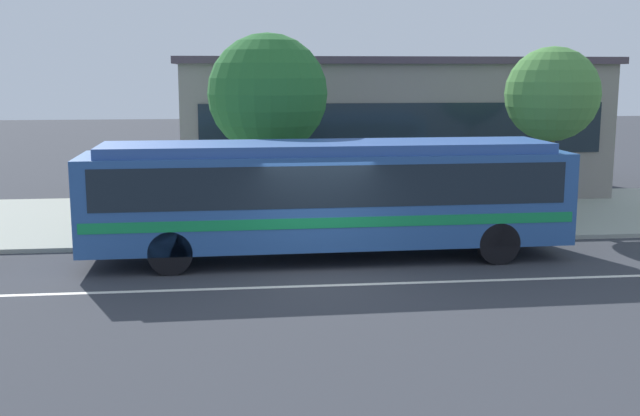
{
  "coord_description": "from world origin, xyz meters",
  "views": [
    {
      "loc": [
        -1.94,
        -16.57,
        4.48
      ],
      "look_at": [
        0.14,
        1.36,
        1.3
      ],
      "focal_mm": 43.34,
      "sensor_mm": 36.0,
      "label": 1
    }
  ],
  "objects_px": {
    "pedestrian_waiting_near_sign": "(508,189)",
    "street_tree_near_stop": "(268,94)",
    "transit_bus": "(328,192)",
    "street_tree_mid_block": "(552,95)"
  },
  "relations": [
    {
      "from": "pedestrian_waiting_near_sign",
      "to": "transit_bus",
      "type": "bearing_deg",
      "value": -148.68
    },
    {
      "from": "pedestrian_waiting_near_sign",
      "to": "street_tree_mid_block",
      "type": "bearing_deg",
      "value": -7.18
    },
    {
      "from": "street_tree_mid_block",
      "to": "street_tree_near_stop",
      "type": "bearing_deg",
      "value": 176.46
    },
    {
      "from": "pedestrian_waiting_near_sign",
      "to": "street_tree_mid_block",
      "type": "relative_size",
      "value": 0.32
    },
    {
      "from": "pedestrian_waiting_near_sign",
      "to": "street_tree_near_stop",
      "type": "xyz_separation_m",
      "value": [
        -7.06,
        0.36,
        2.79
      ]
    },
    {
      "from": "street_tree_near_stop",
      "to": "street_tree_mid_block",
      "type": "xyz_separation_m",
      "value": [
        8.19,
        -0.51,
        -0.03
      ]
    },
    {
      "from": "pedestrian_waiting_near_sign",
      "to": "street_tree_near_stop",
      "type": "relative_size",
      "value": 0.3
    },
    {
      "from": "pedestrian_waiting_near_sign",
      "to": "street_tree_near_stop",
      "type": "height_order",
      "value": "street_tree_near_stop"
    },
    {
      "from": "transit_bus",
      "to": "pedestrian_waiting_near_sign",
      "type": "relative_size",
      "value": 7.12
    },
    {
      "from": "pedestrian_waiting_near_sign",
      "to": "street_tree_mid_block",
      "type": "height_order",
      "value": "street_tree_mid_block"
    }
  ]
}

